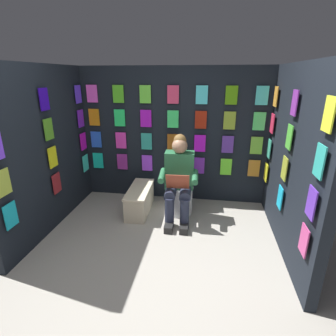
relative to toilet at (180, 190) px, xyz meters
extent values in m
plane|color=#9E998E|center=(0.16, 1.67, -0.33)|extent=(30.00, 30.00, 0.00)
cube|color=black|center=(0.16, -0.47, 0.71)|extent=(2.97, 0.10, 2.07)
cube|color=#17D4BA|center=(1.41, -0.39, 0.27)|extent=(0.17, 0.01, 0.26)
cube|color=#9A2A95|center=(1.00, -0.39, 0.27)|extent=(0.17, 0.01, 0.26)
cube|color=#9939EA|center=(0.58, -0.39, 0.27)|extent=(0.17, 0.01, 0.26)
cube|color=teal|center=(0.16, -0.39, 0.27)|extent=(0.17, 0.01, 0.26)
cube|color=purple|center=(-0.26, -0.39, 0.27)|extent=(0.17, 0.01, 0.26)
cube|color=#6DEA2B|center=(-0.67, -0.39, 0.27)|extent=(0.17, 0.01, 0.26)
cube|color=#B77425|center=(-1.09, -0.39, 0.27)|extent=(0.17, 0.01, 0.26)
cube|color=blue|center=(1.41, -0.39, 0.63)|extent=(0.17, 0.01, 0.26)
cube|color=#EF36BA|center=(1.00, -0.39, 0.63)|extent=(0.17, 0.01, 0.26)
cube|color=teal|center=(0.58, -0.39, 0.63)|extent=(0.17, 0.01, 0.26)
cube|color=#9A4D13|center=(0.16, -0.39, 0.63)|extent=(0.17, 0.01, 0.26)
cube|color=#B611CE|center=(-0.26, -0.39, 0.63)|extent=(0.17, 0.01, 0.26)
cube|color=#572F9C|center=(-0.67, -0.39, 0.63)|extent=(0.17, 0.01, 0.26)
cube|color=#74B536|center=(-1.09, -0.39, 0.63)|extent=(0.17, 0.01, 0.26)
cube|color=orange|center=(1.41, -0.39, 0.98)|extent=(0.17, 0.01, 0.26)
cube|color=#23E765|center=(1.00, -0.39, 0.98)|extent=(0.17, 0.01, 0.26)
cube|color=#A713C7|center=(0.58, -0.39, 0.98)|extent=(0.17, 0.01, 0.26)
cube|color=#37DE69|center=(0.16, -0.39, 0.98)|extent=(0.17, 0.01, 0.26)
cube|color=#981D0B|center=(-0.26, -0.39, 0.98)|extent=(0.17, 0.01, 0.26)
cube|color=olive|center=(-0.67, -0.39, 0.98)|extent=(0.17, 0.01, 0.26)
cube|color=#4AE267|center=(-1.09, -0.39, 0.98)|extent=(0.17, 0.01, 0.26)
cube|color=#F052CE|center=(1.41, -0.39, 1.34)|extent=(0.17, 0.01, 0.26)
cube|color=#4BB421|center=(1.00, -0.39, 1.34)|extent=(0.17, 0.01, 0.26)
cube|color=#62D037|center=(0.58, -0.39, 1.34)|extent=(0.17, 0.01, 0.26)
cube|color=#DC3862|center=(0.16, -0.39, 1.34)|extent=(0.17, 0.01, 0.26)
cube|color=#46D6E2|center=(-0.26, -0.39, 1.34)|extent=(0.17, 0.01, 0.26)
cube|color=#4B8E0D|center=(-0.67, -0.39, 1.34)|extent=(0.17, 0.01, 0.26)
cube|color=#41C7CE|center=(-1.09, -0.39, 1.34)|extent=(0.17, 0.01, 0.26)
cube|color=black|center=(-1.32, 0.62, 0.71)|extent=(0.10, 2.09, 2.07)
cube|color=yellow|center=(-1.24, -0.23, 0.27)|extent=(0.01, 0.17, 0.26)
cube|color=#1BB3E2|center=(-1.24, 0.62, 0.27)|extent=(0.01, 0.17, 0.26)
cube|color=#C13D80|center=(-1.24, 1.48, 0.27)|extent=(0.01, 0.17, 0.26)
cube|color=teal|center=(-1.24, -0.23, 0.63)|extent=(0.01, 0.17, 0.26)
cube|color=#9EA732|center=(-1.24, 0.62, 0.63)|extent=(0.01, 0.17, 0.26)
cube|color=#5F31BA|center=(-1.24, 1.48, 0.63)|extent=(0.01, 0.17, 0.26)
cube|color=#DD274D|center=(-1.24, -0.23, 0.98)|extent=(0.01, 0.17, 0.26)
cube|color=green|center=(-1.24, 0.62, 0.98)|extent=(0.01, 0.17, 0.26)
cube|color=teal|center=(-1.24, 1.48, 0.98)|extent=(0.01, 0.17, 0.26)
cube|color=orange|center=(-1.24, -0.23, 1.34)|extent=(0.01, 0.17, 0.26)
cube|color=purple|center=(-1.24, 0.62, 1.34)|extent=(0.01, 0.17, 0.26)
cube|color=yellow|center=(-1.24, 1.48, 1.34)|extent=(0.01, 0.17, 0.26)
cube|color=black|center=(1.65, 0.62, 0.71)|extent=(0.10, 2.09, 2.07)
cube|color=#15A8C1|center=(1.56, 1.48, 0.27)|extent=(0.01, 0.17, 0.26)
cube|color=maroon|center=(1.56, 0.62, 0.27)|extent=(0.01, 0.17, 0.26)
cube|color=#43EBD6|center=(1.56, -0.23, 0.27)|extent=(0.01, 0.17, 0.26)
cube|color=#9FB33A|center=(1.56, 1.48, 0.63)|extent=(0.01, 0.17, 0.26)
cube|color=yellow|center=(1.56, 0.62, 0.63)|extent=(0.01, 0.17, 0.26)
cube|color=#D011BA|center=(1.56, -0.23, 0.63)|extent=(0.01, 0.17, 0.26)
cube|color=#4E9123|center=(1.56, 0.62, 0.98)|extent=(0.01, 0.17, 0.26)
cube|color=#6B1ED2|center=(1.56, -0.23, 0.98)|extent=(0.01, 0.17, 0.26)
cube|color=#2B0BA4|center=(1.56, 0.62, 1.34)|extent=(0.01, 0.17, 0.26)
cube|color=#5334EC|center=(1.56, -0.23, 1.34)|extent=(0.01, 0.17, 0.26)
cylinder|color=white|center=(0.00, 0.08, -0.13)|extent=(0.38, 0.38, 0.40)
cylinder|color=white|center=(0.00, 0.08, 0.09)|extent=(0.41, 0.41, 0.02)
cube|color=white|center=(0.01, -0.18, 0.25)|extent=(0.39, 0.20, 0.36)
cylinder|color=white|center=(0.00, -0.09, 0.25)|extent=(0.39, 0.08, 0.39)
cube|color=#286B42|center=(0.00, 0.11, 0.36)|extent=(0.41, 0.24, 0.52)
sphere|color=tan|center=(0.00, 0.14, 0.71)|extent=(0.21, 0.21, 0.21)
sphere|color=olive|center=(0.00, 0.11, 0.78)|extent=(0.17, 0.17, 0.17)
cylinder|color=#23283D|center=(-0.11, 0.30, 0.11)|extent=(0.17, 0.41, 0.15)
cylinder|color=#23283D|center=(0.09, 0.31, 0.11)|extent=(0.17, 0.41, 0.15)
cylinder|color=#23283D|center=(-0.12, 0.48, -0.11)|extent=(0.12, 0.12, 0.42)
cylinder|color=#23283D|center=(0.08, 0.49, -0.11)|extent=(0.12, 0.12, 0.42)
cube|color=black|center=(-0.12, 0.54, -0.28)|extent=(0.12, 0.26, 0.09)
cube|color=black|center=(0.08, 0.55, -0.28)|extent=(0.12, 0.26, 0.09)
cylinder|color=#286B42|center=(-0.23, 0.28, 0.33)|extent=(0.10, 0.31, 0.13)
cylinder|color=#286B42|center=(0.21, 0.30, 0.33)|extent=(0.10, 0.31, 0.13)
cube|color=#9B402A|center=(-0.02, 0.45, 0.32)|extent=(0.31, 0.14, 0.23)
cube|color=beige|center=(0.58, 0.11, -0.16)|extent=(0.31, 0.78, 0.34)
cube|color=beige|center=(0.58, 0.11, 0.02)|extent=(0.33, 0.81, 0.03)
camera|label=1|loc=(-0.38, 3.58, 1.61)|focal=28.35mm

